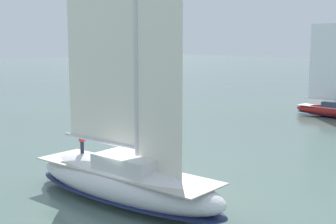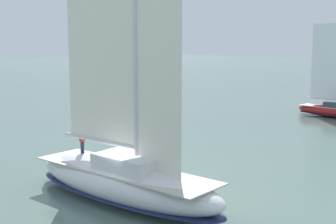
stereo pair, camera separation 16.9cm
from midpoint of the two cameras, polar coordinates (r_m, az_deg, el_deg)
ground_plane at (r=23.83m, az=-5.62°, el=-10.75°), size 400.00×400.00×0.00m
sailboat_main at (r=23.42m, az=-5.63°, el=-7.81°), size 12.42×4.92×16.60m
sailboat_moored_near_marina at (r=48.46m, az=-4.21°, el=0.12°), size 8.64×5.57×11.57m
sailboat_moored_mid_channel at (r=52.20m, az=19.09°, el=0.39°), size 7.90×2.55×10.73m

